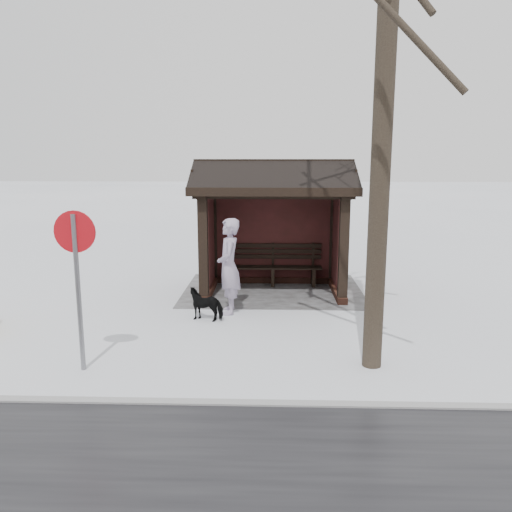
{
  "coord_description": "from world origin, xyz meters",
  "views": [
    {
      "loc": [
        0.02,
        11.39,
        3.08
      ],
      "look_at": [
        0.37,
        0.8,
        1.03
      ],
      "focal_mm": 35.0,
      "sensor_mm": 36.0,
      "label": 1
    }
  ],
  "objects_px": {
    "bus_shelter": "(273,200)",
    "dog": "(206,304)",
    "pedestrian": "(229,266)",
    "road_sign": "(76,257)"
  },
  "relations": [
    {
      "from": "bus_shelter",
      "to": "dog",
      "type": "distance_m",
      "value": 3.16
    },
    {
      "from": "bus_shelter",
      "to": "pedestrian",
      "type": "height_order",
      "value": "bus_shelter"
    },
    {
      "from": "dog",
      "to": "road_sign",
      "type": "distance_m",
      "value": 3.19
    },
    {
      "from": "pedestrian",
      "to": "road_sign",
      "type": "distance_m",
      "value": 3.54
    },
    {
      "from": "road_sign",
      "to": "pedestrian",
      "type": "bearing_deg",
      "value": -122.1
    },
    {
      "from": "bus_shelter",
      "to": "road_sign",
      "type": "xyz_separation_m",
      "value": [
        2.83,
        4.63,
        -0.45
      ]
    },
    {
      "from": "dog",
      "to": "road_sign",
      "type": "height_order",
      "value": "road_sign"
    },
    {
      "from": "pedestrian",
      "to": "bus_shelter",
      "type": "bearing_deg",
      "value": 147.99
    },
    {
      "from": "bus_shelter",
      "to": "pedestrian",
      "type": "distance_m",
      "value": 2.31
    },
    {
      "from": "bus_shelter",
      "to": "dog",
      "type": "xyz_separation_m",
      "value": [
        1.3,
        2.2,
        -1.85
      ]
    }
  ]
}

